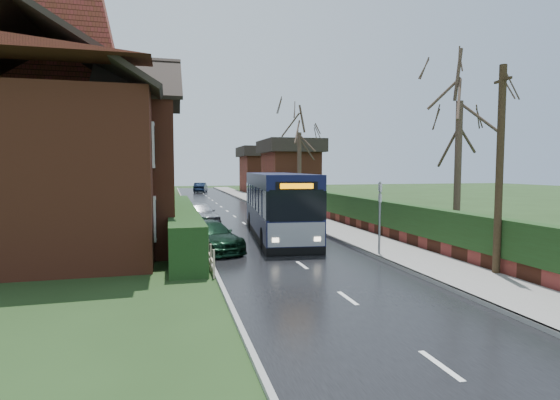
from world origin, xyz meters
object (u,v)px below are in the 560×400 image
object	(u,v)px
telegraph_pole	(500,171)
car_green	(209,236)
bus	(278,205)
bus_stop_sign	(380,208)
brick_house	(68,146)
car_silver	(198,214)

from	to	relation	value
telegraph_pole	car_green	bearing A→B (deg)	151.30
car_green	bus	bearing A→B (deg)	21.47
car_green	bus_stop_sign	xyz separation A→B (m)	(6.20, -2.87, 1.29)
car_green	bus_stop_sign	bearing A→B (deg)	-43.68
bus	brick_house	bearing A→B (deg)	-174.57
bus	bus_stop_sign	world-z (taller)	bus
car_silver	bus_stop_sign	distance (m)	12.53
telegraph_pole	brick_house	bearing A→B (deg)	154.97
brick_house	car_silver	bearing A→B (deg)	39.00
car_green	telegraph_pole	distance (m)	10.93
brick_house	bus_stop_sign	bearing A→B (deg)	-26.81
bus	car_silver	world-z (taller)	bus
brick_house	bus_stop_sign	distance (m)	13.71
car_silver	car_green	size ratio (longest dim) A/B	1.00
bus_stop_sign	telegraph_pole	distance (m)	4.48
car_green	telegraph_pole	bearing A→B (deg)	-57.13
brick_house	bus_stop_sign	xyz separation A→B (m)	(12.03, -6.08, -2.48)
car_silver	bus_stop_sign	xyz separation A→B (m)	(6.10, -10.89, 1.18)
bus	car_green	world-z (taller)	bus
car_green	car_silver	bearing A→B (deg)	70.48
bus	telegraph_pole	distance (m)	10.88
bus	bus_stop_sign	bearing A→B (deg)	-61.59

